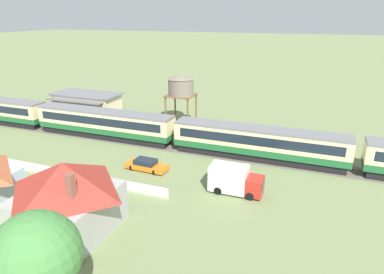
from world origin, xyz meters
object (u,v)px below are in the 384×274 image
object	(u,v)px
water_tower	(181,86)
cottage_red_roof	(66,196)
passenger_train	(177,132)
station_building	(87,103)
parked_car_orange	(147,165)
yard_tree_1	(36,256)
delivery_truck_red	(234,180)

from	to	relation	value
water_tower	cottage_red_roof	xyz separation A→B (m)	(2.34, -29.21, -3.10)
passenger_train	station_building	bearing A→B (deg)	155.95
cottage_red_roof	parked_car_orange	bearing A→B (deg)	88.26
parked_car_orange	water_tower	bearing A→B (deg)	101.89
parked_car_orange	yard_tree_1	distance (m)	22.01
water_tower	delivery_truck_red	size ratio (longest dim) A/B	1.50
passenger_train	cottage_red_roof	world-z (taller)	cottage_red_roof
delivery_truck_red	parked_car_orange	bearing A→B (deg)	171.67
water_tower	parked_car_orange	world-z (taller)	water_tower
delivery_truck_red	cottage_red_roof	bearing A→B (deg)	-135.04
cottage_red_roof	parked_car_orange	distance (m)	12.69
station_building	delivery_truck_red	size ratio (longest dim) A/B	2.27
passenger_train	delivery_truck_red	world-z (taller)	passenger_train
cottage_red_roof	yard_tree_1	bearing A→B (deg)	-56.48
cottage_red_roof	delivery_truck_red	xyz separation A→B (m)	(10.91, 10.89, -1.74)
passenger_train	delivery_truck_red	bearing A→B (deg)	-42.40
station_building	water_tower	xyz separation A→B (m)	(18.15, -0.40, 4.37)
station_building	cottage_red_roof	xyz separation A→B (m)	(20.49, -29.61, 1.26)
station_building	yard_tree_1	distance (m)	46.23
parked_car_orange	passenger_train	bearing A→B (deg)	89.23
passenger_train	delivery_truck_red	distance (m)	13.66
station_building	parked_car_orange	distance (m)	27.06
passenger_train	yard_tree_1	world-z (taller)	yard_tree_1
passenger_train	yard_tree_1	distance (m)	29.07
station_building	parked_car_orange	xyz separation A→B (m)	(20.87, -17.17, -1.26)
passenger_train	station_building	distance (m)	23.36
cottage_red_roof	delivery_truck_red	size ratio (longest dim) A/B	1.45
parked_car_orange	yard_tree_1	xyz separation A→B (m)	(5.20, -20.85, 4.76)
cottage_red_roof	yard_tree_1	size ratio (longest dim) A/B	1.00
passenger_train	parked_car_orange	distance (m)	7.83
station_building	water_tower	world-z (taller)	water_tower
passenger_train	station_building	size ratio (longest dim) A/B	7.28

